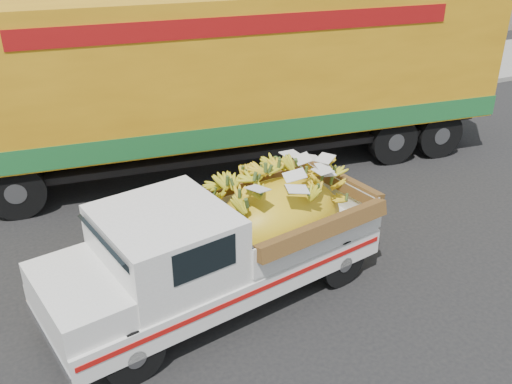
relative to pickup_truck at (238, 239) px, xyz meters
name	(u,v)px	position (x,y,z in m)	size (l,w,h in m)	color
ground	(229,302)	(-0.25, -0.21, -0.94)	(100.00, 100.00, 0.00)	black
curb	(120,139)	(-0.25, 6.81, -0.86)	(60.00, 0.25, 0.15)	gray
sidewalk	(103,114)	(-0.25, 8.91, -0.87)	(60.00, 4.00, 0.14)	gray
pickup_truck	(238,239)	(0.00, 0.00, 0.00)	(5.21, 2.69, 1.74)	black
semi_trailer	(232,73)	(1.77, 4.35, 1.19)	(12.03, 3.88, 3.80)	black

